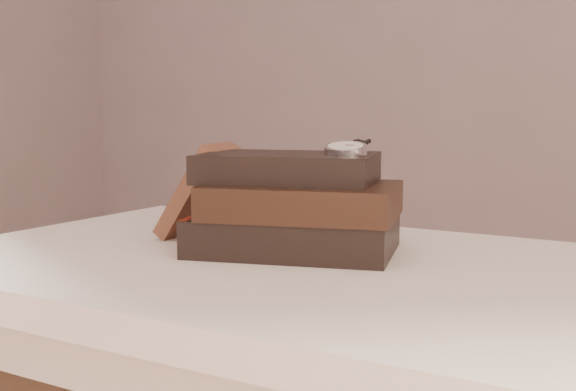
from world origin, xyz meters
The scene contains 5 objects.
table centered at (0.00, 0.35, 0.66)m, with size 1.00×0.60×0.75m.
book_stack centered at (-0.05, 0.39, 0.81)m, with size 0.31×0.25×0.13m.
journal centered at (-0.22, 0.41, 0.82)m, with size 0.02×0.09×0.15m, color #46261B.
pocket_watch centered at (0.02, 0.40, 0.89)m, with size 0.07×0.16×0.02m.
eyeglasses centered at (-0.16, 0.45, 0.82)m, with size 0.14×0.15×0.05m.
Camera 1 is at (0.44, -0.45, 0.94)m, focal length 46.00 mm.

